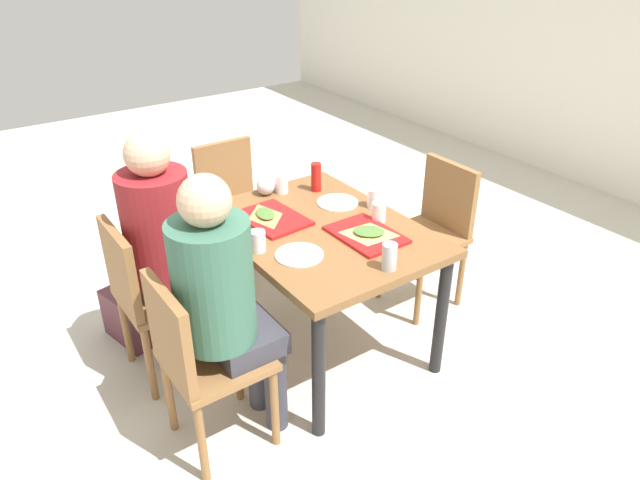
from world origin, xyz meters
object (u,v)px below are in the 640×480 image
(plastic_cup_b, at_px, (258,241))
(soda_can, at_px, (389,257))
(condiment_bottle, at_px, (316,177))
(plastic_cup_d, at_px, (379,212))
(paper_plate_near_edge, at_px, (299,255))
(tray_red_far, at_px, (366,235))
(handbag, at_px, (130,317))
(plastic_cup_a, at_px, (374,198))
(person_in_brown_jacket, at_px, (223,294))
(chair_near_right, at_px, (197,356))
(paper_plate_center, at_px, (338,202))
(chair_left_end, at_px, (233,200))
(pizza_slice_b, at_px, (369,232))
(person_in_red, at_px, (167,237))
(chair_far_side, at_px, (435,224))
(pizza_slice_a, at_px, (265,215))
(main_table, at_px, (320,244))
(chair_near_left, at_px, (146,291))
(foil_bundle, at_px, (266,186))
(plastic_cup_c, at_px, (282,184))
(tray_red_near, at_px, (273,218))

(plastic_cup_b, relative_size, soda_can, 0.82)
(condiment_bottle, bearing_deg, plastic_cup_b, -56.03)
(plastic_cup_d, bearing_deg, paper_plate_near_edge, -83.59)
(tray_red_far, xyz_separation_m, handbag, (-0.84, -0.95, -0.59))
(plastic_cup_a, relative_size, plastic_cup_d, 1.00)
(plastic_cup_a, xyz_separation_m, condiment_bottle, (-0.34, -0.13, 0.03))
(person_in_brown_jacket, xyz_separation_m, paper_plate_near_edge, (-0.11, 0.44, -0.02))
(tray_red_far, bearing_deg, chair_near_right, -84.75)
(paper_plate_center, relative_size, plastic_cup_b, 2.20)
(chair_left_end, bearing_deg, plastic_cup_a, 21.30)
(pizza_slice_b, xyz_separation_m, handbag, (-0.85, -0.96, -0.61))
(paper_plate_near_edge, bearing_deg, tray_red_far, 85.47)
(chair_left_end, bearing_deg, handbag, -68.78)
(person_in_red, relative_size, condiment_bottle, 7.91)
(person_in_red, bearing_deg, chair_far_side, 79.01)
(tray_red_far, bearing_deg, pizza_slice_a, -144.95)
(main_table, bearing_deg, pizza_slice_b, 31.71)
(chair_near_left, height_order, chair_near_right, same)
(paper_plate_near_edge, bearing_deg, chair_far_side, 99.37)
(foil_bundle, bearing_deg, chair_near_right, -45.48)
(person_in_brown_jacket, bearing_deg, handbag, -170.39)
(main_table, bearing_deg, chair_far_side, 90.00)
(person_in_brown_jacket, bearing_deg, chair_far_side, 100.99)
(plastic_cup_a, distance_m, soda_can, 0.62)
(chair_near_right, relative_size, condiment_bottle, 5.35)
(condiment_bottle, bearing_deg, main_table, -32.13)
(pizza_slice_a, distance_m, plastic_cup_b, 0.32)
(chair_near_right, xyz_separation_m, handbag, (-0.92, -0.02, -0.36))
(paper_plate_center, distance_m, soda_can, 0.70)
(plastic_cup_c, distance_m, foil_bundle, 0.09)
(paper_plate_near_edge, height_order, plastic_cup_d, plastic_cup_d)
(chair_far_side, distance_m, tray_red_far, 0.75)
(tray_red_far, relative_size, paper_plate_near_edge, 1.64)
(person_in_brown_jacket, xyz_separation_m, pizza_slice_a, (-0.52, 0.50, -0.00))
(paper_plate_center, bearing_deg, person_in_brown_jacket, -63.06)
(condiment_bottle, bearing_deg, tray_red_near, -65.81)
(handbag, bearing_deg, paper_plate_center, 66.34)
(chair_near_left, relative_size, plastic_cup_c, 8.56)
(paper_plate_near_edge, xyz_separation_m, foil_bundle, (-0.66, 0.21, 0.05))
(person_in_red, distance_m, foil_bundle, 0.68)
(chair_left_end, bearing_deg, plastic_cup_c, 7.31)
(chair_left_end, relative_size, tray_red_far, 2.38)
(person_in_red, height_order, condiment_bottle, person_in_red)
(plastic_cup_c, distance_m, handbag, 1.11)
(condiment_bottle, bearing_deg, chair_near_right, -57.68)
(plastic_cup_a, distance_m, foil_bundle, 0.60)
(tray_red_far, height_order, plastic_cup_c, plastic_cup_c)
(person_in_brown_jacket, bearing_deg, pizza_slice_b, 95.08)
(chair_near_right, distance_m, handbag, 0.99)
(plastic_cup_b, bearing_deg, chair_near_left, -125.22)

